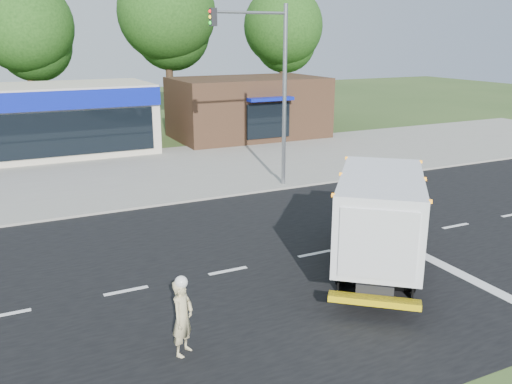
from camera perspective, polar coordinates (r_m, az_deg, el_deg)
ground at (r=17.41m, az=6.21°, el=-6.52°), size 120.00×120.00×0.00m
road_asphalt at (r=17.41m, az=6.21°, el=-6.50°), size 60.00×14.00×0.02m
sidewalk at (r=24.33m, az=-4.01°, el=0.29°), size 60.00×2.40×0.12m
parking_apron at (r=29.64m, az=-8.21°, el=2.94°), size 60.00×9.00×0.02m
lane_markings at (r=17.12m, az=12.49°, el=-7.15°), size 55.20×7.00×0.01m
ems_box_truck at (r=16.18m, az=12.90°, el=-2.03°), size 5.95×6.61×3.03m
emergency_worker at (r=11.97m, az=-7.74°, el=-12.83°), size 0.74×0.73×1.84m
brown_storefront at (r=37.31m, az=-0.83°, el=8.89°), size 10.00×6.70×4.00m
traffic_signal_pole at (r=23.92m, az=1.66°, el=11.90°), size 3.51×0.25×8.00m
background_trees at (r=42.46m, az=-15.91°, el=16.46°), size 36.77×7.39×12.10m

